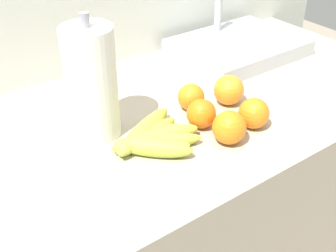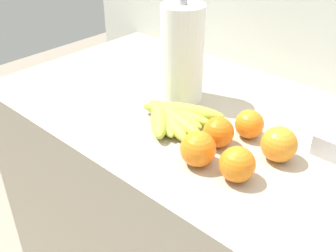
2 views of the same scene
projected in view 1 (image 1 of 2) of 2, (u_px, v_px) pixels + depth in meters
The scene contains 10 objects.
counter at pixel (174, 235), 1.37m from camera, with size 1.43×0.66×0.92m, color #ADA08C.
wall_back at pixel (112, 133), 1.51m from camera, with size 1.83×0.06×1.30m, color silver.
banana_bunch at pixel (151, 139), 0.97m from camera, with size 0.21×0.21×0.04m.
orange_front at pixel (254, 113), 1.03m from camera, with size 0.07×0.07×0.07m, color orange.
orange_back_left at pixel (191, 97), 1.10m from camera, with size 0.07×0.07×0.07m, color orange.
orange_center at pixel (229, 90), 1.12m from camera, with size 0.08×0.08×0.08m, color orange.
orange_back_right at pixel (229, 128), 0.98m from camera, with size 0.08×0.08×0.08m, color orange.
orange_far_right at pixel (201, 114), 1.03m from camera, with size 0.07×0.07×0.07m, color orange.
paper_towel_roll at pixel (92, 84), 0.96m from camera, with size 0.11×0.11×0.29m.
sink_basin at pixel (238, 47), 1.39m from camera, with size 0.39×0.29×0.20m.
Camera 1 is at (-0.58, -0.77, 1.50)m, focal length 46.89 mm.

